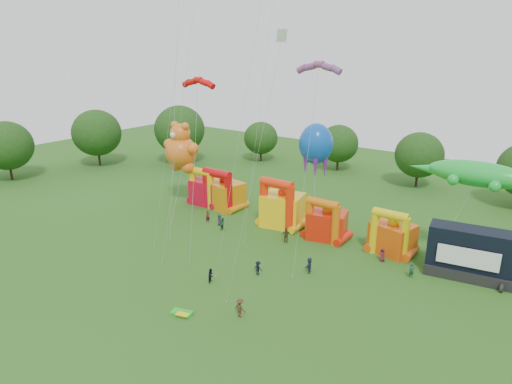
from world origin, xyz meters
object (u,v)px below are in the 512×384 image
Objects in this scene: stage_trailer at (471,254)px; spectator_0 at (220,220)px; gecko_kite at (463,203)px; bouncy_castle_0 at (207,190)px; bouncy_castle_2 at (282,208)px; octopus_kite at (315,175)px; spectator_4 at (286,235)px; teddy_bear_kite at (179,173)px.

spectator_0 is at bearing -171.65° from stage_trailer.
gecko_kite reaches higher than spectator_0.
spectator_0 is (7.37, -5.60, -1.52)m from bouncy_castle_0.
bouncy_castle_2 is 0.50× the size of octopus_kite.
bouncy_castle_2 reaches higher than stage_trailer.
stage_trailer is at bearing 152.34° from spectator_4.
spectator_0 is at bearing -167.56° from gecko_kite.
gecko_kite is (22.28, 1.63, 4.83)m from bouncy_castle_2.
octopus_kite is at bearing 34.82° from bouncy_castle_2.
spectator_4 is at bearing -50.83° from bouncy_castle_2.
stage_trailer is 21.28m from octopus_kite.
spectator_0 is (-10.62, -7.33, -6.53)m from octopus_kite.
spectator_0 is 0.79× the size of spectator_4.
gecko_kite is 18.72m from octopus_kite.
bouncy_castle_2 is 0.77× the size of stage_trailer.
stage_trailer is 5.51m from gecko_kite.
stage_trailer is 5.86× the size of spectator_0.
gecko_kite is 30.76m from spectator_0.
stage_trailer is 0.68× the size of gecko_kite.
bouncy_castle_0 reaches higher than spectator_4.
bouncy_castle_2 is at bearing 10.04° from teddy_bear_kite.
spectator_0 is (-31.20, -4.58, -1.89)m from stage_trailer.
bouncy_castle_2 is at bearing -89.75° from spectator_4.
gecko_kite is 0.96× the size of octopus_kite.
stage_trailer is (38.57, -1.02, 0.37)m from bouncy_castle_0.
octopus_kite is at bearing 15.09° from teddy_bear_kite.
teddy_bear_kite is (-40.65, -2.66, 2.91)m from stage_trailer.
bouncy_castle_2 is 22.86m from gecko_kite.
octopus_kite reaches higher than teddy_bear_kite.
teddy_bear_kite is at bearing -164.91° from octopus_kite.
octopus_kite is (20.07, 5.41, 1.74)m from teddy_bear_kite.
bouncy_castle_0 reaches higher than spectator_0.
spectator_0 is at bearing -37.19° from bouncy_castle_0.
octopus_kite reaches higher than spectator_4.
teddy_bear_kite is 6.57× the size of spectator_4.
bouncy_castle_0 is 38.59m from stage_trailer.
bouncy_castle_2 is 8.74m from spectator_0.
stage_trailer is 31.59m from spectator_0.
bouncy_castle_2 is 5.87m from spectator_4.
bouncy_castle_2 is 16.99m from teddy_bear_kite.
spectator_4 is at bearing 20.13° from spectator_0.
bouncy_castle_2 is (14.41, -0.76, 0.35)m from bouncy_castle_0.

